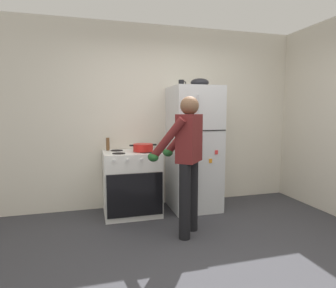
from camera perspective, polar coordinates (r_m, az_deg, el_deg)
ground at (r=2.89m, az=9.00°, el=-23.16°), size 8.00×8.00×0.00m
kitchen_wall_back at (r=4.36m, az=-1.36°, el=5.51°), size 6.00×0.10×2.70m
refrigerator at (r=4.15m, az=5.22°, el=-0.91°), size 0.68×0.72×1.78m
stove_range at (r=4.00m, az=-7.36°, el=-7.84°), size 0.76×0.67×0.89m
person_cook at (r=3.23m, az=3.73°, el=-1.94°), size 0.65×0.68×1.60m
red_pot at (r=3.89m, az=-5.05°, el=-0.73°), size 0.37×0.27×0.10m
coffee_mug at (r=4.12m, az=2.74°, el=12.15°), size 0.11×0.08×0.10m
pepper_mill at (r=4.08m, az=-12.06°, el=0.01°), size 0.05×0.05×0.18m
mixing_bowl at (r=4.16m, az=6.41°, el=12.23°), size 0.26×0.26×0.12m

